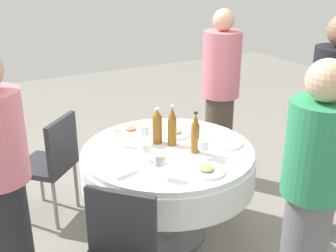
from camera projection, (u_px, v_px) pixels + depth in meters
ground_plane at (168, 235)px, 3.30m from camera, size 10.00×10.00×0.00m
dining_table at (168, 168)px, 3.08m from camera, size 1.25×1.25×0.74m
bottle_amber_right at (172, 127)px, 3.03m from camera, size 0.06×0.06×0.30m
bottle_amber_rear at (195, 134)px, 2.91m from camera, size 0.06×0.06×0.30m
bottle_amber_outer at (157, 127)px, 3.07m from camera, size 0.07×0.07×0.27m
wine_glass_front at (203, 145)px, 2.84m from camera, size 0.07×0.07×0.13m
wine_glass_mid at (144, 131)px, 3.06m from camera, size 0.08×0.08×0.14m
wine_glass_north at (160, 161)px, 2.58m from camera, size 0.07×0.07×0.16m
wine_glass_far at (117, 133)px, 3.04m from camera, size 0.06×0.06×0.13m
wine_glass_inner at (146, 148)px, 2.81m from camera, size 0.08×0.08×0.13m
plate_inner at (174, 133)px, 3.26m from camera, size 0.26×0.26×0.04m
plate_east at (225, 143)px, 3.09m from camera, size 0.25×0.25×0.02m
plate_west at (131, 130)px, 3.31m from camera, size 0.21×0.21×0.04m
plate_near at (206, 170)px, 2.69m from camera, size 0.24×0.24×0.04m
spoon_rear at (171, 154)px, 2.93m from camera, size 0.04×0.18×0.00m
spoon_outer at (120, 155)px, 2.91m from camera, size 0.15×0.12×0.00m
folded_napkin at (120, 170)px, 2.69m from camera, size 0.21×0.21×0.02m
person_right at (311, 193)px, 2.31m from camera, size 0.34×0.34×1.56m
person_rear at (330, 126)px, 3.05m from camera, size 0.34×0.34×1.67m
person_outer at (220, 95)px, 3.88m from camera, size 0.34×0.34×1.60m
person_front at (1, 187)px, 2.32m from camera, size 0.34×0.34×1.60m
chair_far at (53, 159)px, 3.36m from camera, size 0.57×0.57×0.87m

